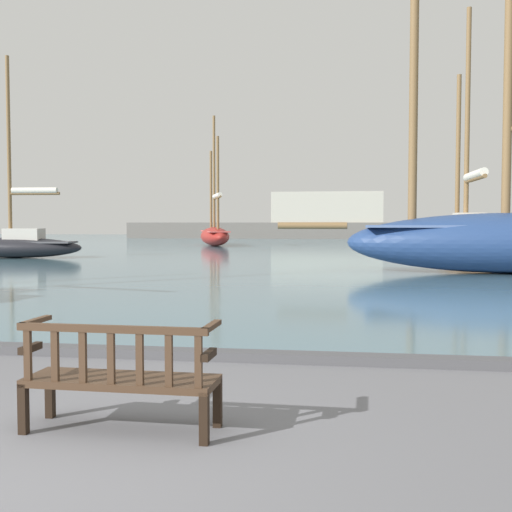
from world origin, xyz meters
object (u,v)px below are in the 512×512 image
(park_bench, at_px, (120,376))
(sailboat_far_starboard, at_px, (467,227))
(sailboat_distant_harbor, at_px, (512,236))
(sailboat_centre_channel, at_px, (15,244))
(sailboat_outer_port, at_px, (215,234))

(park_bench, bearing_deg, sailboat_far_starboard, 76.50)
(sailboat_distant_harbor, bearing_deg, sailboat_far_starboard, 84.00)
(park_bench, height_order, sailboat_centre_channel, sailboat_centre_channel)
(sailboat_outer_port, relative_size, sailboat_distant_harbor, 0.64)
(sailboat_outer_port, relative_size, sailboat_far_starboard, 0.61)
(sailboat_centre_channel, bearing_deg, sailboat_distant_harbor, -16.56)
(park_bench, xyz_separation_m, sailboat_distant_harbor, (7.07, 16.95, 0.82))
(park_bench, height_order, sailboat_distant_harbor, sailboat_distant_harbor)
(sailboat_distant_harbor, bearing_deg, sailboat_centre_channel, 163.44)
(park_bench, relative_size, sailboat_outer_port, 0.17)
(park_bench, distance_m, sailboat_centre_channel, 27.00)
(park_bench, distance_m, sailboat_distant_harbor, 18.39)
(sailboat_outer_port, height_order, sailboat_centre_channel, sailboat_centre_channel)
(park_bench, bearing_deg, sailboat_distant_harbor, 67.35)
(sailboat_far_starboard, bearing_deg, sailboat_outer_port, 175.07)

